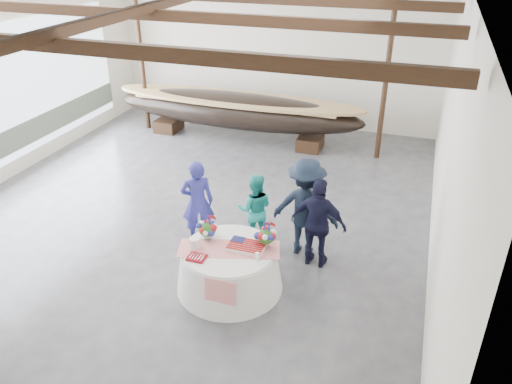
% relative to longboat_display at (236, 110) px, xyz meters
% --- Properties ---
extents(floor, '(10.00, 12.00, 0.01)m').
position_rel_longboat_display_xyz_m(floor, '(0.57, -4.15, -0.89)').
color(floor, '#3D3D42').
rests_on(floor, ground).
extents(wall_back, '(10.00, 0.02, 4.50)m').
position_rel_longboat_display_xyz_m(wall_back, '(0.57, 1.85, 1.36)').
color(wall_back, silver).
rests_on(wall_back, ground).
extents(wall_right, '(0.02, 12.00, 4.50)m').
position_rel_longboat_display_xyz_m(wall_right, '(5.57, -4.15, 1.36)').
color(wall_right, silver).
rests_on(wall_right, ground).
extents(pavilion_structure, '(9.80, 11.76, 4.50)m').
position_rel_longboat_display_xyz_m(pavilion_structure, '(0.57, -3.42, 3.12)').
color(pavilion_structure, black).
rests_on(pavilion_structure, ground).
extents(open_bay, '(0.03, 7.00, 3.20)m').
position_rel_longboat_display_xyz_m(open_bay, '(-4.38, -3.15, 0.94)').
color(open_bay, silver).
rests_on(open_bay, ground).
extents(longboat_display, '(7.40, 1.48, 1.39)m').
position_rel_longboat_display_xyz_m(longboat_display, '(0.00, 0.00, 0.00)').
color(longboat_display, black).
rests_on(longboat_display, ground).
extents(banquet_table, '(1.83, 1.83, 0.79)m').
position_rel_longboat_display_xyz_m(banquet_table, '(2.32, -6.42, -0.49)').
color(banquet_table, silver).
rests_on(banquet_table, ground).
extents(tabletop_items, '(1.78, 1.04, 0.40)m').
position_rel_longboat_display_xyz_m(tabletop_items, '(2.34, -6.26, 0.05)').
color(tabletop_items, red).
rests_on(tabletop_items, banquet_table).
extents(guest_woman_blue, '(0.75, 0.67, 1.73)m').
position_rel_longboat_display_xyz_m(guest_woman_blue, '(1.22, -5.26, -0.02)').
color(guest_woman_blue, navy).
rests_on(guest_woman_blue, ground).
extents(guest_woman_teal, '(0.83, 0.72, 1.45)m').
position_rel_longboat_display_xyz_m(guest_woman_teal, '(2.27, -4.93, -0.16)').
color(guest_woman_teal, teal).
rests_on(guest_woman_teal, ground).
extents(guest_man_left, '(1.25, 0.73, 1.93)m').
position_rel_longboat_display_xyz_m(guest_man_left, '(3.26, -4.95, 0.08)').
color(guest_man_left, black).
rests_on(guest_man_left, ground).
extents(guest_man_right, '(1.06, 0.53, 1.74)m').
position_rel_longboat_display_xyz_m(guest_man_right, '(3.58, -5.28, -0.01)').
color(guest_man_right, black).
rests_on(guest_man_right, ground).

